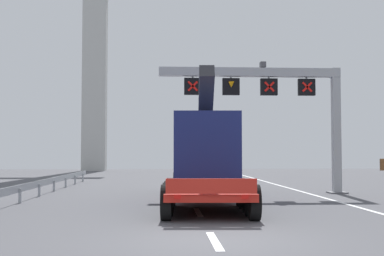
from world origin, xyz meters
The scene contains 7 objects.
ground centered at (0.00, 0.00, 0.00)m, with size 112.00×112.00×0.00m, color #4C4C51.
lane_markings centered at (0.01, 17.46, 0.01)m, with size 0.20×49.52×0.01m.
edge_line_right centered at (6.20, 12.00, 0.01)m, with size 0.20×63.00×0.01m, color silver.
overhead_lane_gantry centered at (4.55, 13.81, 5.14)m, with size 9.63×0.90×6.77m.
heavy_haul_truck_red centered at (0.60, 10.90, 1.99)m, with size 3.62×14.16×5.30m.
guardrail_left centered at (-7.16, 12.60, 0.56)m, with size 0.13×29.20×0.76m.
bridge_pylon_distant centered at (-9.59, 49.53, 18.01)m, with size 9.00×2.00×35.24m.
Camera 1 is at (-1.15, -12.12, 2.05)m, focal length 47.78 mm.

